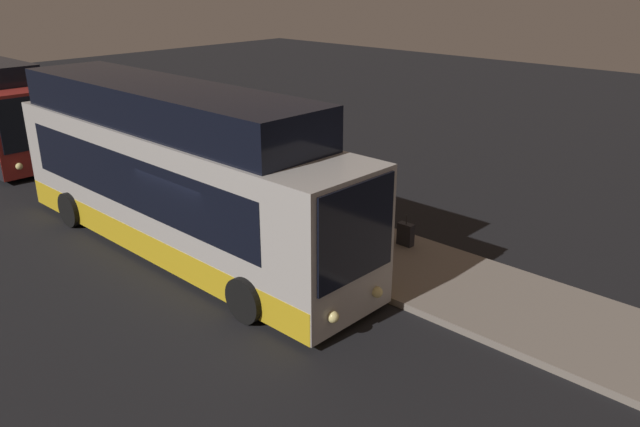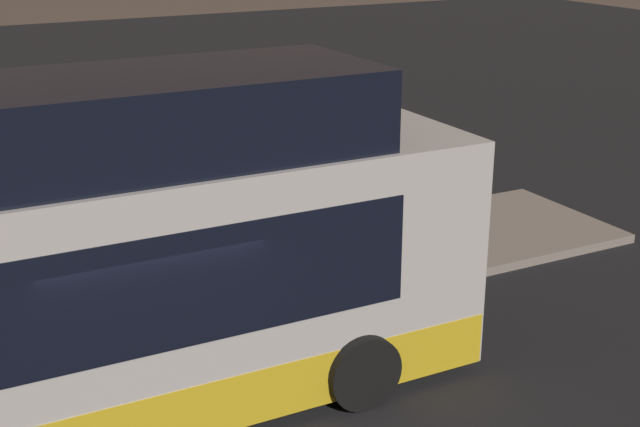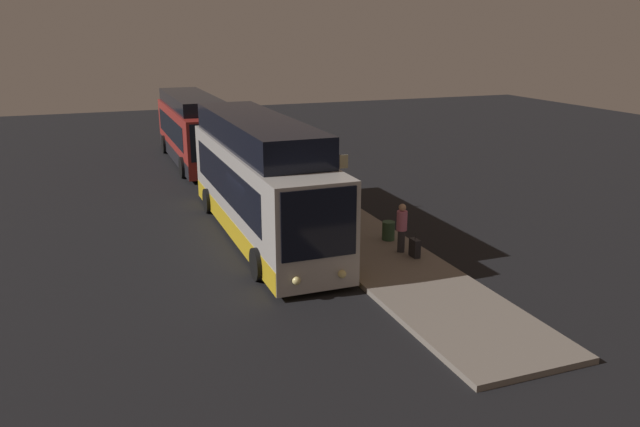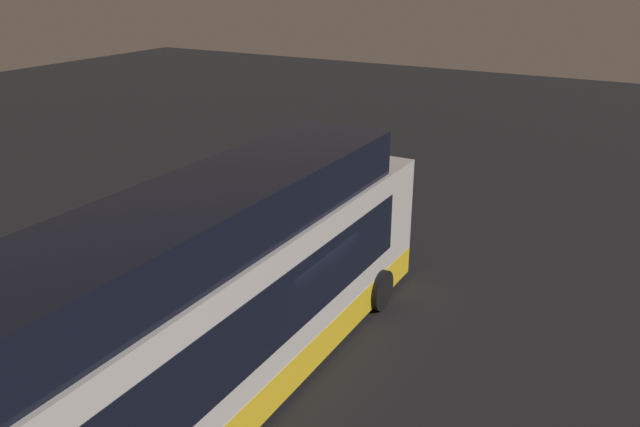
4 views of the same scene
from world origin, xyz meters
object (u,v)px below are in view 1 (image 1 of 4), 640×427
passenger_boarding (384,209)px  trash_bin (351,216)px  passenger_waiting (347,230)px  sign_post (247,149)px  bus_lead (175,179)px  suitcase (406,234)px

passenger_boarding → trash_bin: passenger_boarding is taller
passenger_waiting → trash_bin: size_ratio=2.74×
passenger_boarding → sign_post: (-5.36, -0.01, 0.60)m
bus_lead → suitcase: (4.39, 3.86, -1.44)m
bus_lead → sign_post: bus_lead is taller
suitcase → passenger_boarding: bearing=-162.3°
bus_lead → passenger_waiting: (4.17, 1.78, -0.74)m
trash_bin → sign_post: bearing=-177.5°
bus_lead → trash_bin: bus_lead is taller
bus_lead → passenger_boarding: (3.81, 3.68, -0.85)m
sign_post → passenger_waiting: bearing=-18.2°
passenger_boarding → sign_post: sign_post is taller
passenger_boarding → suitcase: size_ratio=1.96×
passenger_boarding → passenger_waiting: (0.36, -1.90, 0.10)m
suitcase → trash_bin: 1.82m
sign_post → trash_bin: sign_post is taller
bus_lead → trash_bin: size_ratio=18.17×
passenger_boarding → trash_bin: bearing=-111.3°
bus_lead → passenger_boarding: size_ratio=7.26×
trash_bin → bus_lead: bearing=-123.8°
sign_post → trash_bin: (4.12, 0.18, -1.16)m
bus_lead → suitcase: bus_lead is taller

